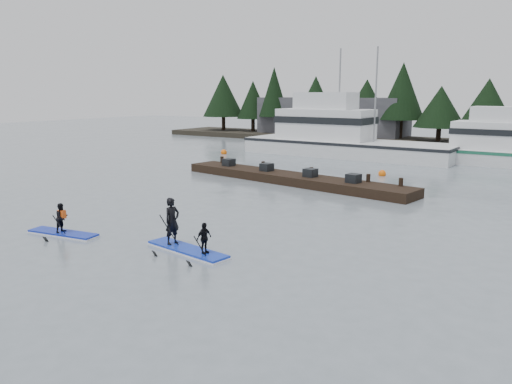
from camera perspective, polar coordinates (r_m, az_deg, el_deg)
The scene contains 10 objects.
ground at distance 18.53m, azimuth -10.36°, elevation -6.37°, with size 160.00×160.00×0.00m, color slate.
far_shore at distance 56.28m, azimuth 20.76°, elevation 5.17°, with size 70.00×8.00×0.60m, color #2D281E.
treeline at distance 56.31m, azimuth 20.74°, elevation 4.87°, with size 60.00×4.00×8.00m, color black, non-canonical shape.
waterfront_building at distance 62.56m, azimuth 8.64°, elevation 8.33°, with size 18.00×6.00×5.00m, color #4C4C51.
fishing_boat_large at distance 45.85m, azimuth 9.71°, elevation 5.16°, with size 19.00×5.70×10.51m.
floating_dock at distance 31.41m, azimuth 3.99°, elevation 1.55°, with size 16.47×2.20×0.55m, color black.
buoy_a at distance 46.41m, azimuth -3.70°, elevation 4.36°, with size 0.56×0.56×0.56m, color orange.
buoy_b at distance 35.12m, azimuth 14.21°, elevation 1.81°, with size 0.52×0.52×0.52m, color orange.
paddleboard_solo at distance 21.30m, azimuth -21.25°, elevation -3.49°, with size 3.12×1.24×1.78m.
paddleboard_duo at distance 18.05m, azimuth -8.29°, elevation -4.83°, with size 3.59×1.45×2.36m.
Camera 1 is at (12.35, -12.66, 5.55)m, focal length 35.00 mm.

